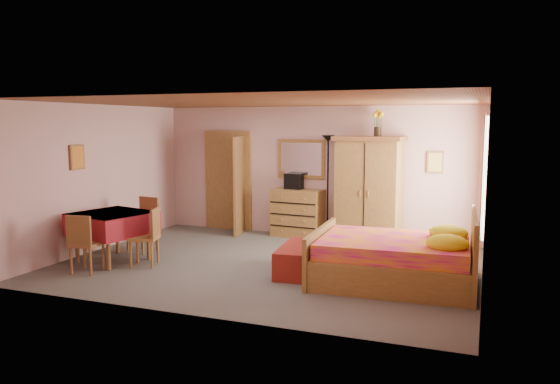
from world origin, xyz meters
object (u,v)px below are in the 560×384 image
at_px(floor_lamp, 328,187).
at_px(chair_north, 142,225).
at_px(chair_south, 87,243).
at_px(sunflower_vase, 378,123).
at_px(bed, 394,247).
at_px(chest_of_drawers, 298,213).
at_px(wardrobe, 369,190).
at_px(stereo, 294,181).
at_px(bench, 297,259).
at_px(chair_west, 79,233).
at_px(dining_table, 113,237).
at_px(chair_east, 144,237).
at_px(wall_mirror, 301,159).

height_order(floor_lamp, chair_north, floor_lamp).
distance_m(floor_lamp, chair_south, 4.66).
height_order(sunflower_vase, bed, sunflower_vase).
height_order(chest_of_drawers, chair_north, chair_north).
distance_m(floor_lamp, wardrobe, 0.85).
distance_m(wardrobe, chair_north, 4.21).
relative_size(stereo, bench, 0.27).
xyz_separation_m(chair_south, chair_north, (-0.03, 1.46, 0.02)).
relative_size(chair_south, chair_west, 1.10).
bearing_deg(wardrobe, chair_south, -130.37).
height_order(dining_table, chair_south, chair_south).
bearing_deg(chair_west, chest_of_drawers, 110.85).
bearing_deg(chair_east, chair_north, 19.30).
height_order(stereo, chair_south, stereo).
bearing_deg(chest_of_drawers, stereo, 160.46).
height_order(sunflower_vase, chair_west, sunflower_vase).
xyz_separation_m(wardrobe, sunflower_vase, (0.14, 0.06, 1.26)).
height_order(floor_lamp, chair_west, floor_lamp).
bearing_deg(chair_south, wall_mirror, 55.61).
bearing_deg(chair_north, chest_of_drawers, -125.29).
bearing_deg(bed, chair_west, -178.31).
height_order(chair_south, chair_west, chair_south).
relative_size(bed, dining_table, 2.03).
bearing_deg(dining_table, wardrobe, 38.29).
relative_size(chest_of_drawers, floor_lamp, 0.49).
relative_size(wardrobe, chair_north, 2.12).
relative_size(floor_lamp, bed, 0.90).
distance_m(bed, chair_north, 4.49).
distance_m(wall_mirror, dining_table, 4.04).
distance_m(sunflower_vase, dining_table, 5.13).
xyz_separation_m(wall_mirror, wardrobe, (1.45, -0.33, -0.54)).
xyz_separation_m(chest_of_drawers, chair_south, (-2.12, -3.70, -0.02)).
distance_m(stereo, floor_lamp, 0.72).
distance_m(wardrobe, chair_east, 4.23).
bearing_deg(chest_of_drawers, bed, -42.88).
relative_size(chest_of_drawers, dining_table, 0.91).
height_order(chest_of_drawers, wall_mirror, wall_mirror).
xyz_separation_m(wall_mirror, dining_table, (-2.19, -3.20, -1.14)).
bearing_deg(sunflower_vase, wall_mirror, 170.57).
xyz_separation_m(wardrobe, bed, (0.88, -2.44, -0.49)).
bearing_deg(chair_south, chair_north, 85.18).
bearing_deg(chair_south, chair_west, 131.32).
xyz_separation_m(sunflower_vase, chair_west, (-4.52, -2.89, -1.85)).
xyz_separation_m(bed, dining_table, (-4.52, -0.43, -0.12)).
bearing_deg(bed, bench, 176.75).
bearing_deg(floor_lamp, bench, -84.30).
relative_size(sunflower_vase, chair_north, 0.51).
distance_m(chair_north, chair_west, 1.06).
height_order(wall_mirror, bench, wall_mirror).
height_order(bed, bench, bed).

